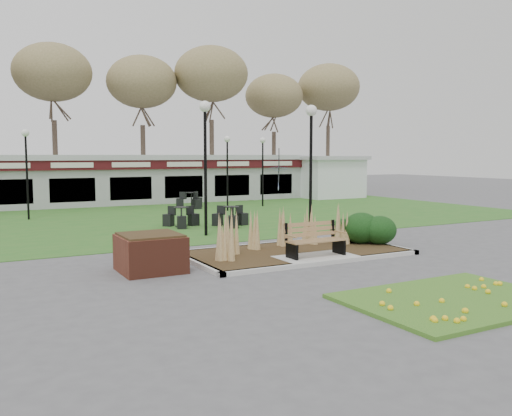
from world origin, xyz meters
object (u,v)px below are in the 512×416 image
service_hut (329,176)px  bistro_set_c (231,220)px  lamp_post_near_right (311,142)px  patio_umbrella (279,178)px  food_pavilion (124,179)px  lamp_post_mid_left (205,138)px  brick_planter (150,253)px  park_bench (314,239)px  lamp_post_far_left (26,154)px  lamp_post_mid_right (227,156)px  bistro_set_b (191,203)px  bistro_set_a (181,220)px  lamp_post_far_right (263,156)px

service_hut → bistro_set_c: bearing=-140.3°
lamp_post_near_right → patio_umbrella: (7.37, 14.44, -1.93)m
food_pavilion → service_hut: bearing=-8.3°
lamp_post_mid_left → bistro_set_c: bearing=44.1°
brick_planter → patio_umbrella: 21.98m
park_bench → food_pavilion: (0.00, 19.71, 0.89)m
service_hut → lamp_post_far_left: bearing=-168.5°
park_bench → brick_planter: size_ratio=1.13×
brick_planter → lamp_post_mid_right: bearing=57.0°
food_pavilion → park_bench: bearing=-90.0°
lamp_post_near_right → bistro_set_b: size_ratio=2.87×
service_hut → patio_umbrella: size_ratio=1.98×
service_hut → lamp_post_mid_left: bearing=-139.7°
service_hut → bistro_set_a: 17.20m
lamp_post_mid_left → lamp_post_far_right: lamp_post_mid_left is taller
brick_planter → bistro_set_b: size_ratio=0.94×
lamp_post_mid_left → lamp_post_mid_right: 8.71m
brick_planter → lamp_post_mid_left: size_ratio=0.31×
lamp_post_near_right → bistro_set_c: (-1.07, 4.09, -3.06)m
bistro_set_b → patio_umbrella: (7.01, 2.46, 1.11)m
food_pavilion → bistro_set_b: size_ratio=15.37×
brick_planter → lamp_post_near_right: (6.52, 2.56, 2.87)m
bistro_set_b → brick_planter: bearing=-115.3°
bistro_set_c → patio_umbrella: size_ratio=0.67×
lamp_post_far_left → bistro_set_c: lamp_post_far_left is taller
food_pavilion → lamp_post_near_right: lamp_post_near_right is taller
lamp_post_far_right → patio_umbrella: 4.82m
lamp_post_mid_left → service_hut: bearing=40.3°
bistro_set_b → patio_umbrella: bearing=19.3°
lamp_post_mid_right → bistro_set_a: (-4.36, -4.82, -2.53)m
brick_planter → lamp_post_mid_right: 14.85m
park_bench → lamp_post_far_left: size_ratio=0.42×
lamp_post_mid_right → bistro_set_a: bearing=-132.1°
brick_planter → lamp_post_far_right: (10.80, 13.59, 2.35)m
lamp_post_far_right → patio_umbrella: size_ratio=1.74×
lamp_post_far_left → bistro_set_a: 8.02m
lamp_post_mid_right → bistro_set_c: bearing=-114.2°
bistro_set_a → lamp_post_mid_right: bearing=47.9°
lamp_post_far_right → bistro_set_b: size_ratio=2.42×
service_hut → bistro_set_b: size_ratio=2.75×
bistro_set_b → lamp_post_near_right: bearing=-91.7°
lamp_post_near_right → lamp_post_far_right: size_ratio=1.18×
bistro_set_a → park_bench: bearing=-84.7°
brick_planter → bistro_set_c: size_ratio=1.01×
brick_planter → bistro_set_c: (5.45, 6.66, -0.19)m
lamp_post_far_right → bistro_set_a: bearing=-139.5°
bistro_set_a → patio_umbrella: size_ratio=0.66×
lamp_post_far_left → bistro_set_b: bearing=10.2°
lamp_post_far_left → patio_umbrella: size_ratio=1.81×
lamp_post_mid_right → service_hut: bearing=25.4°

